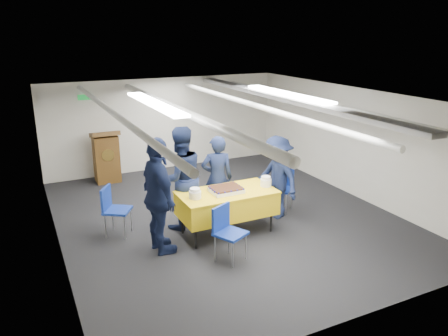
{
  "coord_description": "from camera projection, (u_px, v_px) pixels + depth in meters",
  "views": [
    {
      "loc": [
        -3.39,
        -6.93,
        3.42
      ],
      "look_at": [
        -0.13,
        -0.2,
        1.05
      ],
      "focal_mm": 35.0,
      "sensor_mm": 36.0,
      "label": 1
    }
  ],
  "objects": [
    {
      "name": "chair_right",
      "position": [
        282.0,
        183.0,
        8.6
      ],
      "size": [
        0.59,
        0.59,
        0.87
      ],
      "color": "gray",
      "rests_on": "ground"
    },
    {
      "name": "sailor_b",
      "position": [
        180.0,
        178.0,
        7.7
      ],
      "size": [
        0.95,
        0.77,
        1.86
      ],
      "primitive_type": "imported",
      "rotation": [
        0.0,
        0.0,
        3.22
      ],
      "color": "black",
      "rests_on": "ground"
    },
    {
      "name": "sailor_c",
      "position": [
        159.0,
        197.0,
        6.79
      ],
      "size": [
        0.53,
        1.13,
        1.89
      ],
      "primitive_type": "imported",
      "rotation": [
        0.0,
        0.0,
        1.63
      ],
      "color": "black",
      "rests_on": "ground"
    },
    {
      "name": "plate_stack_right",
      "position": [
        266.0,
        182.0,
        7.74
      ],
      "size": [
        0.2,
        0.2,
        0.18
      ],
      "color": "white",
      "rests_on": "serving_table"
    },
    {
      "name": "sheet_cake",
      "position": [
        226.0,
        189.0,
        7.47
      ],
      "size": [
        0.54,
        0.42,
        0.09
      ],
      "color": "white",
      "rests_on": "serving_table"
    },
    {
      "name": "serving_table",
      "position": [
        227.0,
        203.0,
        7.56
      ],
      "size": [
        1.68,
        0.86,
        0.77
      ],
      "color": "black",
      "rests_on": "ground"
    },
    {
      "name": "chair_left",
      "position": [
        113.0,
        206.0,
        7.51
      ],
      "size": [
        0.58,
        0.58,
        0.87
      ],
      "color": "gray",
      "rests_on": "ground"
    },
    {
      "name": "sailor_a",
      "position": [
        217.0,
        178.0,
        8.06
      ],
      "size": [
        0.68,
        0.54,
        1.61
      ],
      "primitive_type": "imported",
      "rotation": [
        0.0,
        0.0,
        2.84
      ],
      "color": "black",
      "rests_on": "ground"
    },
    {
      "name": "plate_stack_left",
      "position": [
        195.0,
        194.0,
        7.18
      ],
      "size": [
        0.21,
        0.21,
        0.17
      ],
      "color": "white",
      "rests_on": "serving_table"
    },
    {
      "name": "ground",
      "position": [
        225.0,
        216.0,
        8.39
      ],
      "size": [
        7.0,
        7.0,
        0.0
      ],
      "primitive_type": "plane",
      "color": "black",
      "rests_on": "ground"
    },
    {
      "name": "sailor_d",
      "position": [
        277.0,
        177.0,
        8.16
      ],
      "size": [
        0.77,
        1.11,
        1.58
      ],
      "primitive_type": "imported",
      "rotation": [
        0.0,
        0.0,
        -1.38
      ],
      "color": "black",
      "rests_on": "ground"
    },
    {
      "name": "room_shell",
      "position": [
        220.0,
        119.0,
        8.23
      ],
      "size": [
        6.0,
        7.0,
        2.3
      ],
      "color": "beige",
      "rests_on": "ground"
    },
    {
      "name": "podium",
      "position": [
        106.0,
        156.0,
        10.15
      ],
      "size": [
        0.62,
        0.53,
        1.25
      ],
      "color": "brown",
      "rests_on": "ground"
    },
    {
      "name": "chair_near",
      "position": [
        226.0,
        227.0,
        6.69
      ],
      "size": [
        0.56,
        0.56,
        0.87
      ],
      "color": "gray",
      "rests_on": "ground"
    }
  ]
}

